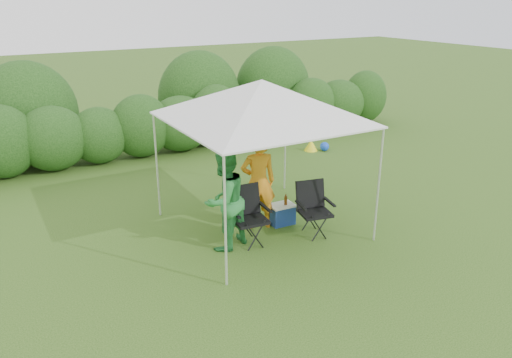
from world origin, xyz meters
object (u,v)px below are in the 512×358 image
chair_left (248,211)px  woman (225,200)px  chair_right (313,205)px  cooler (282,214)px  man (258,182)px  canopy (262,100)px

chair_left → woman: woman is taller
chair_right → cooler: 0.77m
chair_right → woman: woman is taller
chair_right → chair_left: bearing=178.4°
chair_left → woman: 0.55m
woman → cooler: woman is taller
man → cooler: man is taller
cooler → chair_right: bearing=-62.9°
canopy → cooler: canopy is taller
man → cooler: 0.86m
chair_left → woman: bearing=-175.1°
canopy → man: size_ratio=1.69×
canopy → woman: 1.87m
woman → cooler: bearing=172.1°
canopy → chair_left: bearing=-142.6°
man → woman: (-0.92, -0.43, -0.02)m
chair_right → woman: (-1.67, 0.30, 0.33)m
canopy → man: canopy is taller
chair_right → woman: 1.73m
woman → cooler: 1.58m
chair_left → man: 0.72m
chair_right → cooler: (-0.28, 0.62, -0.36)m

